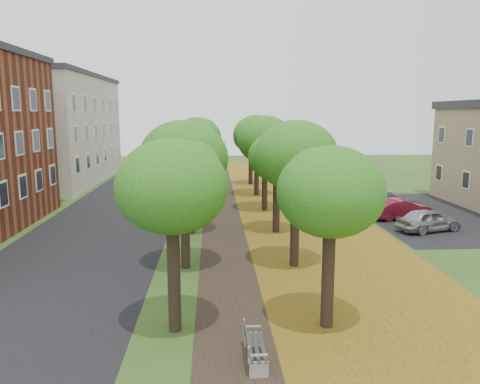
{
  "coord_description": "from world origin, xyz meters",
  "views": [
    {
      "loc": [
        -0.97,
        -13.81,
        6.73
      ],
      "look_at": [
        0.48,
        10.98,
        2.5
      ],
      "focal_mm": 35.0,
      "sensor_mm": 36.0,
      "label": 1
    }
  ],
  "objects": [
    {
      "name": "building_cream",
      "position": [
        -17.0,
        33.0,
        5.21
      ],
      "size": [
        10.3,
        20.3,
        10.4
      ],
      "color": "beige",
      "rests_on": "ground"
    },
    {
      "name": "street_asphalt",
      "position": [
        -7.5,
        15.0,
        0.0
      ],
      "size": [
        8.0,
        70.0,
        0.01
      ],
      "primitive_type": "cube",
      "color": "black",
      "rests_on": "ground"
    },
    {
      "name": "car_white",
      "position": [
        11.0,
        20.89,
        0.63
      ],
      "size": [
        5.0,
        3.47,
        1.27
      ],
      "primitive_type": "imported",
      "rotation": [
        0.0,
        0.0,
        1.9
      ],
      "color": "white",
      "rests_on": "ground"
    },
    {
      "name": "ground",
      "position": [
        0.0,
        0.0,
        0.0
      ],
      "size": [
        120.0,
        120.0,
        0.0
      ],
      "primitive_type": "plane",
      "color": "#2D4C19",
      "rests_on": "ground"
    },
    {
      "name": "leaf_verge",
      "position": [
        5.0,
        15.0,
        0.01
      ],
      "size": [
        7.5,
        70.0,
        0.01
      ],
      "primitive_type": "cube",
      "color": "olive",
      "rests_on": "ground"
    },
    {
      "name": "car_red",
      "position": [
        11.0,
        14.77,
        0.65
      ],
      "size": [
        4.12,
        2.07,
        1.3
      ],
      "primitive_type": "imported",
      "rotation": [
        0.0,
        0.0,
        1.76
      ],
      "color": "maroon",
      "rests_on": "ground"
    },
    {
      "name": "bench",
      "position": [
        0.09,
        -2.0,
        0.44
      ],
      "size": [
        0.54,
        1.79,
        0.85
      ],
      "rotation": [
        0.0,
        0.0,
        1.58
      ],
      "color": "#252E26",
      "rests_on": "ground"
    },
    {
      "name": "parking_lot",
      "position": [
        13.5,
        16.0,
        0.0
      ],
      "size": [
        9.0,
        16.0,
        0.01
      ],
      "primitive_type": "cube",
      "color": "black",
      "rests_on": "ground"
    },
    {
      "name": "footpath",
      "position": [
        0.0,
        15.0,
        0.0
      ],
      "size": [
        3.2,
        70.0,
        0.01
      ],
      "primitive_type": "cube",
      "color": "black",
      "rests_on": "ground"
    },
    {
      "name": "tree_row_east",
      "position": [
        2.6,
        15.0,
        4.58
      ],
      "size": [
        3.59,
        33.59,
        6.15
      ],
      "color": "black",
      "rests_on": "ground"
    },
    {
      "name": "car_silver",
      "position": [
        11.35,
        11.64,
        0.65
      ],
      "size": [
        4.12,
        2.65,
        1.3
      ],
      "primitive_type": "imported",
      "rotation": [
        0.0,
        0.0,
        1.89
      ],
      "color": "#A1A2A6",
      "rests_on": "ground"
    },
    {
      "name": "car_grey",
      "position": [
        11.0,
        17.2,
        0.69
      ],
      "size": [
        5.1,
        3.51,
        1.37
      ],
      "primitive_type": "imported",
      "rotation": [
        0.0,
        0.0,
        1.2
      ],
      "color": "#303035",
      "rests_on": "ground"
    },
    {
      "name": "tree_row_west",
      "position": [
        -2.2,
        15.0,
        4.58
      ],
      "size": [
        3.59,
        33.59,
        6.15
      ],
      "color": "black",
      "rests_on": "ground"
    }
  ]
}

